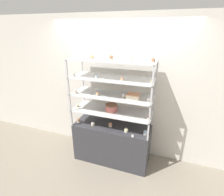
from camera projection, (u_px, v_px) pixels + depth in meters
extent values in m
plane|color=gray|center=(112.00, 158.00, 3.39)|extent=(20.00, 20.00, 0.00)
cube|color=silver|center=(119.00, 89.00, 3.26)|extent=(8.00, 0.05, 2.60)
cube|color=#333338|center=(112.00, 142.00, 3.25)|extent=(1.36, 0.51, 0.74)
cube|color=#B7B7BC|center=(85.00, 107.00, 3.48)|extent=(0.02, 0.02, 0.29)
cube|color=#B7B7BC|center=(152.00, 118.00, 3.07)|extent=(0.02, 0.02, 0.29)
cube|color=#B7B7BC|center=(71.00, 118.00, 3.06)|extent=(0.02, 0.02, 0.29)
cube|color=#B7B7BC|center=(148.00, 132.00, 2.64)|extent=(0.02, 0.02, 0.29)
cube|color=silver|center=(112.00, 111.00, 3.01)|extent=(1.36, 0.51, 0.01)
cube|color=#B7B7BC|center=(84.00, 93.00, 3.38)|extent=(0.02, 0.02, 0.29)
cube|color=#B7B7BC|center=(154.00, 103.00, 2.96)|extent=(0.02, 0.02, 0.29)
cube|color=#B7B7BC|center=(70.00, 103.00, 2.95)|extent=(0.02, 0.02, 0.29)
cube|color=#B7B7BC|center=(150.00, 115.00, 2.53)|extent=(0.02, 0.02, 0.29)
cube|color=silver|center=(112.00, 95.00, 2.90)|extent=(1.36, 0.51, 0.01)
cube|color=#B7B7BC|center=(83.00, 79.00, 3.27)|extent=(0.02, 0.02, 0.29)
cube|color=#B7B7BC|center=(155.00, 86.00, 2.85)|extent=(0.02, 0.02, 0.29)
cube|color=#B7B7BC|center=(68.00, 87.00, 2.84)|extent=(0.02, 0.02, 0.29)
cube|color=#B7B7BC|center=(151.00, 97.00, 2.42)|extent=(0.02, 0.02, 0.29)
cube|color=silver|center=(112.00, 78.00, 2.79)|extent=(1.36, 0.51, 0.01)
cube|color=#B7B7BC|center=(82.00, 63.00, 3.16)|extent=(0.02, 0.02, 0.29)
cube|color=#B7B7BC|center=(157.00, 69.00, 2.74)|extent=(0.02, 0.02, 0.29)
cube|color=#B7B7BC|center=(67.00, 69.00, 2.73)|extent=(0.02, 0.02, 0.29)
cube|color=#B7B7BC|center=(153.00, 76.00, 2.32)|extent=(0.02, 0.02, 0.29)
cube|color=silver|center=(112.00, 60.00, 2.69)|extent=(1.36, 0.51, 0.01)
cylinder|color=#C66660|center=(111.00, 108.00, 2.99)|extent=(0.20, 0.20, 0.10)
cylinder|color=#8C5B42|center=(111.00, 105.00, 2.97)|extent=(0.21, 0.21, 0.02)
cube|color=beige|center=(133.00, 96.00, 2.76)|extent=(0.20, 0.18, 0.06)
cube|color=#E5996B|center=(133.00, 94.00, 2.74)|extent=(0.20, 0.18, 0.01)
cylinder|color=beige|center=(79.00, 121.00, 3.22)|extent=(0.06, 0.06, 0.02)
sphere|color=#8C5B42|center=(79.00, 120.00, 3.21)|extent=(0.06, 0.06, 0.06)
cylinder|color=#CCB28C|center=(93.00, 125.00, 3.10)|extent=(0.06, 0.06, 0.02)
sphere|color=white|center=(93.00, 123.00, 3.09)|extent=(0.06, 0.06, 0.06)
cylinder|color=beige|center=(110.00, 126.00, 3.07)|extent=(0.06, 0.06, 0.02)
sphere|color=#E5996B|center=(110.00, 124.00, 3.06)|extent=(0.06, 0.06, 0.06)
cylinder|color=beige|center=(126.00, 131.00, 2.91)|extent=(0.06, 0.06, 0.02)
sphere|color=#F4EAB2|center=(126.00, 130.00, 2.90)|extent=(0.06, 0.06, 0.06)
cylinder|color=white|center=(145.00, 134.00, 2.84)|extent=(0.06, 0.06, 0.02)
sphere|color=silver|center=(145.00, 132.00, 2.83)|extent=(0.06, 0.06, 0.06)
cube|color=white|center=(133.00, 136.00, 2.77)|extent=(0.04, 0.00, 0.04)
cylinder|color=#CCB28C|center=(78.00, 106.00, 3.14)|extent=(0.04, 0.04, 0.03)
sphere|color=#F4EAB2|center=(77.00, 105.00, 3.13)|extent=(0.05, 0.05, 0.05)
cylinder|color=white|center=(149.00, 119.00, 2.71)|extent=(0.04, 0.04, 0.03)
sphere|color=#8C5B42|center=(149.00, 117.00, 2.70)|extent=(0.05, 0.05, 0.05)
cube|color=white|center=(130.00, 119.00, 2.68)|extent=(0.04, 0.00, 0.04)
cylinder|color=#CCB28C|center=(76.00, 92.00, 2.99)|extent=(0.05, 0.05, 0.02)
sphere|color=silver|center=(75.00, 90.00, 2.98)|extent=(0.05, 0.05, 0.05)
cylinder|color=beige|center=(98.00, 95.00, 2.85)|extent=(0.05, 0.05, 0.02)
sphere|color=#E5996B|center=(97.00, 94.00, 2.84)|extent=(0.05, 0.05, 0.05)
cylinder|color=beige|center=(123.00, 97.00, 2.78)|extent=(0.05, 0.05, 0.02)
sphere|color=white|center=(123.00, 95.00, 2.77)|extent=(0.05, 0.05, 0.05)
cylinder|color=white|center=(148.00, 101.00, 2.63)|extent=(0.05, 0.05, 0.02)
sphere|color=white|center=(149.00, 99.00, 2.62)|extent=(0.05, 0.05, 0.05)
cube|color=white|center=(89.00, 96.00, 2.78)|extent=(0.04, 0.00, 0.04)
cylinder|color=white|center=(73.00, 75.00, 2.88)|extent=(0.05, 0.05, 0.02)
sphere|color=#F4EAB2|center=(73.00, 74.00, 2.87)|extent=(0.05, 0.05, 0.05)
cylinder|color=beige|center=(97.00, 78.00, 2.76)|extent=(0.05, 0.05, 0.02)
sphere|color=silver|center=(97.00, 76.00, 2.75)|extent=(0.05, 0.05, 0.05)
cylinder|color=beige|center=(122.00, 80.00, 2.62)|extent=(0.05, 0.05, 0.02)
sphere|color=#E5996B|center=(122.00, 78.00, 2.61)|extent=(0.05, 0.05, 0.05)
cylinder|color=white|center=(152.00, 82.00, 2.51)|extent=(0.05, 0.05, 0.02)
sphere|color=#F4EAB2|center=(152.00, 81.00, 2.50)|extent=(0.05, 0.05, 0.05)
cube|color=white|center=(103.00, 80.00, 2.60)|extent=(0.04, 0.00, 0.04)
cylinder|color=beige|center=(74.00, 57.00, 2.79)|extent=(0.06, 0.06, 0.02)
sphere|color=silver|center=(74.00, 56.00, 2.78)|extent=(0.06, 0.06, 0.06)
cylinder|color=#CCB28C|center=(92.00, 58.00, 2.72)|extent=(0.06, 0.06, 0.02)
sphere|color=#E5996B|center=(92.00, 56.00, 2.71)|extent=(0.06, 0.06, 0.06)
cylinder|color=#CCB28C|center=(111.00, 59.00, 2.64)|extent=(0.06, 0.06, 0.02)
sphere|color=#8C5B42|center=(111.00, 57.00, 2.63)|extent=(0.06, 0.06, 0.06)
cylinder|color=beige|center=(131.00, 60.00, 2.55)|extent=(0.06, 0.06, 0.02)
sphere|color=#F4EAB2|center=(131.00, 58.00, 2.54)|extent=(0.06, 0.06, 0.06)
cylinder|color=beige|center=(153.00, 62.00, 2.40)|extent=(0.06, 0.06, 0.02)
sphere|color=#8C5B42|center=(153.00, 60.00, 2.39)|extent=(0.06, 0.06, 0.06)
cube|color=white|center=(78.00, 59.00, 2.61)|extent=(0.04, 0.00, 0.04)
torus|color=#EFB2BC|center=(90.00, 57.00, 2.81)|extent=(0.13, 0.13, 0.04)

